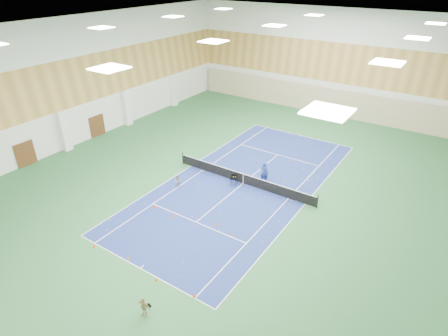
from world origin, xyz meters
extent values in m
plane|color=#296136|center=(0.00, 0.00, 0.00)|extent=(40.00, 40.00, 0.00)
cube|color=navy|center=(0.00, 0.00, 0.01)|extent=(10.97, 23.77, 0.01)
cube|color=#C6B793|center=(0.00, 19.75, 1.60)|extent=(35.40, 0.16, 3.20)
cube|color=#593319|center=(-17.92, -8.00, 1.10)|extent=(0.08, 1.80, 2.20)
cube|color=#593319|center=(-17.92, 0.00, 1.10)|extent=(0.08, 1.80, 2.20)
imported|color=navy|center=(1.35, 1.07, 0.97)|extent=(0.74, 0.51, 1.94)
imported|color=gray|center=(-4.10, -3.44, 0.55)|extent=(0.67, 0.61, 1.10)
imported|color=tan|center=(2.60, -14.17, 0.60)|extent=(0.73, 0.36, 1.20)
cone|color=red|center=(-3.65, -6.67, 0.12)|extent=(0.22, 0.22, 0.25)
cone|color=#D65C0B|center=(-1.79, -6.77, 0.10)|extent=(0.18, 0.18, 0.19)
cone|color=#E85F0C|center=(1.41, -5.87, 0.12)|extent=(0.22, 0.22, 0.25)
cone|color=#E35D0B|center=(3.00, -6.18, 0.09)|extent=(0.17, 0.17, 0.19)
cone|color=#FF550D|center=(-3.80, -12.14, 0.12)|extent=(0.21, 0.21, 0.23)
cone|color=orange|center=(-1.20, -11.69, 0.10)|extent=(0.18, 0.18, 0.19)
cone|color=orange|center=(1.48, -12.06, 0.10)|extent=(0.19, 0.19, 0.20)
cone|color=#FD490D|center=(4.02, -11.80, 0.12)|extent=(0.21, 0.21, 0.23)
camera|label=1|loc=(13.47, -23.03, 15.93)|focal=30.00mm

